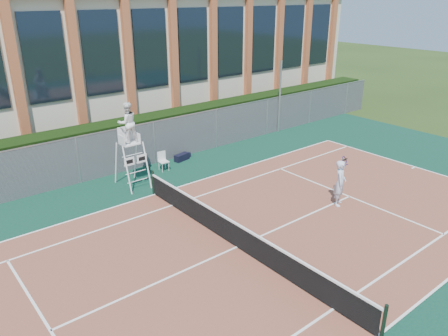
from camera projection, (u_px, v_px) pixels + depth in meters
ground at (237, 248)px, 15.09m from camera, size 120.00×120.00×0.00m
apron at (219, 236)px, 15.81m from camera, size 36.00×20.00×0.01m
tennis_court at (237, 247)px, 15.09m from camera, size 23.77×10.97×0.02m
tennis_net at (237, 234)px, 14.89m from camera, size 0.10×11.30×1.10m
fence at (118, 151)px, 21.02m from camera, size 40.00×0.06×2.20m
hedge at (107, 145)px, 21.89m from camera, size 40.00×1.40×2.20m
building at (45, 65)px, 26.48m from camera, size 45.00×10.60×8.22m
steel_pole at (280, 97)px, 26.93m from camera, size 0.12×0.12×4.45m
umpire_chair at (128, 125)px, 18.96m from camera, size 1.09×1.68×3.91m
plastic_chair at (163, 159)px, 21.54m from camera, size 0.46×0.46×0.94m
sports_bag_near at (182, 157)px, 22.89m from camera, size 0.88×0.51×0.35m
sports_bag_far at (186, 155)px, 23.45m from camera, size 0.56×0.41×0.20m
tennis_player at (340, 183)px, 17.77m from camera, size 1.13×0.86×1.93m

